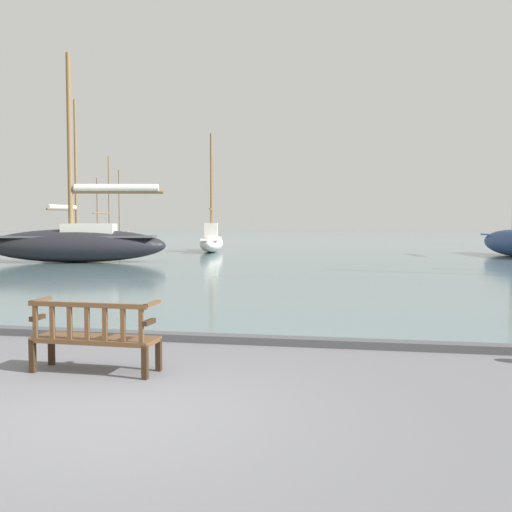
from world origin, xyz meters
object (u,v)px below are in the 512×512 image
object	(u,v)px
sailboat_nearest_starboard	(211,241)
sailboat_outer_port	(109,235)
sailboat_distant_harbor	(75,239)
park_bench	(94,336)
sailboat_centre_channel	(77,242)

from	to	relation	value
sailboat_nearest_starboard	sailboat_outer_port	bearing A→B (deg)	133.03
sailboat_nearest_starboard	sailboat_distant_harbor	bearing A→B (deg)	171.70
park_bench	sailboat_nearest_starboard	xyz separation A→B (m)	(-5.71, 26.83, 0.22)
park_bench	sailboat_distant_harbor	xyz separation A→B (m)	(-14.52, 28.12, 0.24)
sailboat_centre_channel	sailboat_outer_port	bearing A→B (deg)	110.90
sailboat_distant_harbor	sailboat_outer_port	distance (m)	11.60
sailboat_centre_channel	sailboat_outer_port	world-z (taller)	sailboat_centre_channel
park_bench	sailboat_nearest_starboard	bearing A→B (deg)	102.02
park_bench	sailboat_nearest_starboard	world-z (taller)	sailboat_nearest_starboard
park_bench	sailboat_centre_channel	bearing A→B (deg)	117.34
park_bench	sailboat_outer_port	distance (m)	43.03
sailboat_nearest_starboard	sailboat_centre_channel	bearing A→B (deg)	-109.99
park_bench	sailboat_outer_port	bearing A→B (deg)	113.85
park_bench	sailboat_outer_port	xyz separation A→B (m)	(-17.40, 39.35, 0.17)
park_bench	sailboat_outer_port	size ratio (longest dim) A/B	0.24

